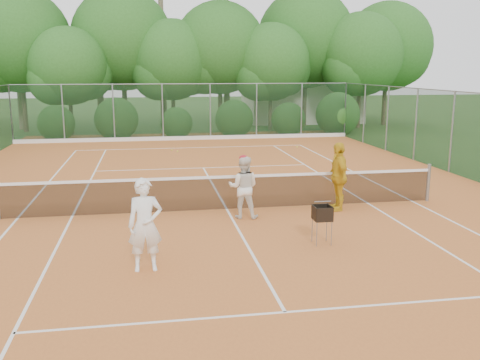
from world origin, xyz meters
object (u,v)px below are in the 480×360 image
player_white (145,225)px  ball_hopper (322,214)px  player_center_grp (243,187)px  player_yellow (338,176)px

player_white → ball_hopper: (3.83, 0.94, -0.22)m
player_center_grp → ball_hopper: size_ratio=1.92×
player_center_grp → ball_hopper: player_center_grp is taller
player_yellow → ball_hopper: player_yellow is taller
player_white → player_center_grp: bearing=50.6°
player_yellow → ball_hopper: bearing=-25.7°
player_center_grp → player_yellow: player_yellow is taller
player_yellow → player_center_grp: bearing=-82.3°
player_center_grp → ball_hopper: bearing=-60.7°
player_white → player_center_grp: (2.49, 3.32, -0.08)m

